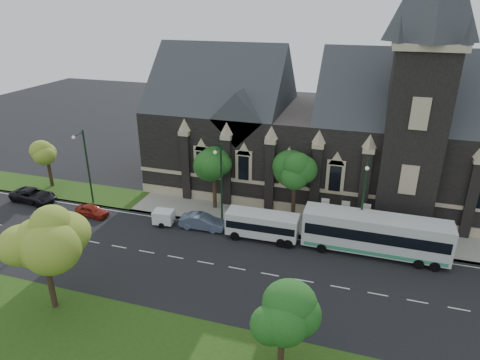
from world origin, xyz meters
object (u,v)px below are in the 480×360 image
at_px(street_lamp_near, 363,198).
at_px(sedan, 202,222).
at_px(car_far_black, 33,195).
at_px(tree_walk_far, 48,152).
at_px(banner_flag_center, 343,213).
at_px(shuttle_bus, 262,224).
at_px(tree_park_east, 286,308).
at_px(tree_park_near, 45,233).
at_px(tree_walk_left, 216,161).
at_px(banner_flag_right, 364,216).
at_px(tree_walk_right, 298,169).
at_px(box_trailer, 164,217).
at_px(banner_flag_left, 323,210).
at_px(tour_coach, 375,234).
at_px(street_lamp_mid, 221,180).
at_px(street_lamp_far, 86,164).
at_px(car_far_red, 92,211).

bearing_deg(street_lamp_near, sedan, -175.14).
bearing_deg(car_far_black, tree_walk_far, 13.09).
xyz_separation_m(banner_flag_center, shuttle_bus, (-7.47, -3.28, -0.79)).
height_order(tree_park_east, street_lamp_near, street_lamp_near).
distance_m(tree_park_east, car_far_black, 36.77).
xyz_separation_m(tree_park_near, street_lamp_near, (21.77, 15.86, -1.30)).
xyz_separation_m(tree_walk_left, banner_flag_right, (16.08, -1.70, -3.35)).
distance_m(banner_flag_right, car_far_black, 37.57).
height_order(tree_park_east, tree_walk_right, tree_walk_right).
distance_m(tree_park_near, box_trailer, 15.27).
bearing_deg(banner_flag_center, banner_flag_left, 180.00).
xyz_separation_m(tree_park_near, sedan, (6.14, 14.53, -5.63)).
relative_size(tree_walk_right, street_lamp_near, 0.87).
height_order(tree_park_east, sedan, tree_park_east).
height_order(street_lamp_near, banner_flag_right, street_lamp_near).
height_order(tree_walk_far, car_far_black, tree_walk_far).
distance_m(banner_flag_right, tour_coach, 3.04).
relative_size(banner_flag_right, box_trailer, 1.30).
relative_size(tour_coach, shuttle_bus, 1.84).
height_order(tree_walk_right, box_trailer, tree_walk_right).
relative_size(tree_walk_left, banner_flag_right, 1.91).
xyz_separation_m(street_lamp_mid, car_far_black, (-23.11, -1.28, -4.33)).
distance_m(tree_walk_right, shuttle_bus, 6.97).
relative_size(tree_park_near, sedan, 1.80).
relative_size(sedan, car_far_black, 0.85).
xyz_separation_m(tree_walk_left, box_trailer, (-4.05, -5.37, -4.82)).
bearing_deg(tree_park_near, tree_park_east, -1.77).
distance_m(banner_flag_center, shuttle_bus, 8.20).
height_order(tree_walk_right, street_lamp_near, street_lamp_near).
bearing_deg(street_lamp_far, tour_coach, -1.63).
xyz_separation_m(banner_flag_left, banner_flag_center, (2.00, 0.00, 0.00)).
xyz_separation_m(street_lamp_mid, tour_coach, (15.43, -0.89, -3.03)).
distance_m(tree_park_east, street_lamp_far, 30.90).
xyz_separation_m(street_lamp_far, box_trailer, (10.16, -1.76, -4.20)).
xyz_separation_m(tour_coach, car_far_red, (-29.72, -1.49, -1.43)).
bearing_deg(tree_park_east, street_lamp_near, 76.89).
bearing_deg(street_lamp_mid, banner_flag_right, 7.60).
bearing_deg(street_lamp_mid, street_lamp_near, 0.00).
relative_size(tree_park_east, banner_flag_center, 1.57).
bearing_deg(banner_flag_right, tree_walk_left, 173.96).
xyz_separation_m(street_lamp_far, banner_flag_left, (26.29, 1.91, -2.73)).
bearing_deg(sedan, tree_walk_far, 76.47).
bearing_deg(tree_walk_right, tree_park_near, -127.56).
height_order(street_lamp_near, sedan, street_lamp_near).
xyz_separation_m(street_lamp_mid, box_trailer, (-5.84, -1.76, -4.20)).
bearing_deg(tree_park_near, banner_flag_left, 44.54).
distance_m(street_lamp_far, banner_flag_center, 28.48).
bearing_deg(street_lamp_mid, sedan, -140.79).
height_order(street_lamp_near, banner_flag_center, street_lamp_near).
xyz_separation_m(tree_walk_right, banner_flag_left, (3.08, -1.71, -3.43)).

